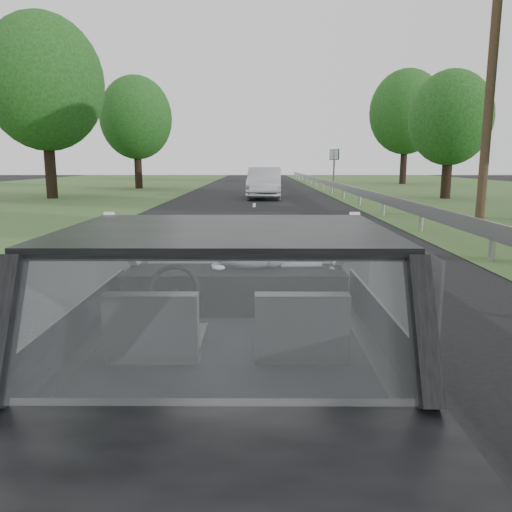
{
  "coord_description": "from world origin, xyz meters",
  "views": [
    {
      "loc": [
        0.17,
        -2.94,
        1.77
      ],
      "look_at": [
        0.15,
        0.6,
        1.11
      ],
      "focal_mm": 35.0,
      "sensor_mm": 36.0,
      "label": 1
    }
  ],
  "objects_px": {
    "cat": "(251,256)",
    "highway_sign": "(334,171)",
    "subject_car": "(231,334)",
    "other_car": "(265,183)",
    "utility_pole": "(491,79)"
  },
  "relations": [
    {
      "from": "subject_car",
      "to": "highway_sign",
      "type": "distance_m",
      "value": 26.93
    },
    {
      "from": "subject_car",
      "to": "cat",
      "type": "relative_size",
      "value": 6.28
    },
    {
      "from": "highway_sign",
      "to": "utility_pole",
      "type": "relative_size",
      "value": 0.3
    },
    {
      "from": "utility_pole",
      "to": "subject_car",
      "type": "bearing_deg",
      "value": -119.49
    },
    {
      "from": "other_car",
      "to": "utility_pole",
      "type": "height_order",
      "value": "utility_pole"
    },
    {
      "from": "cat",
      "to": "utility_pole",
      "type": "distance_m",
      "value": 13.76
    },
    {
      "from": "highway_sign",
      "to": "subject_car",
      "type": "bearing_deg",
      "value": -122.96
    },
    {
      "from": "subject_car",
      "to": "utility_pole",
      "type": "height_order",
      "value": "utility_pole"
    },
    {
      "from": "other_car",
      "to": "utility_pole",
      "type": "relative_size",
      "value": 0.56
    },
    {
      "from": "cat",
      "to": "highway_sign",
      "type": "height_order",
      "value": "highway_sign"
    },
    {
      "from": "utility_pole",
      "to": "other_car",
      "type": "bearing_deg",
      "value": 122.72
    },
    {
      "from": "cat",
      "to": "highway_sign",
      "type": "bearing_deg",
      "value": 71.81
    },
    {
      "from": "cat",
      "to": "other_car",
      "type": "relative_size",
      "value": 0.14
    },
    {
      "from": "other_car",
      "to": "highway_sign",
      "type": "height_order",
      "value": "highway_sign"
    },
    {
      "from": "subject_car",
      "to": "cat",
      "type": "bearing_deg",
      "value": 79.9
    }
  ]
}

